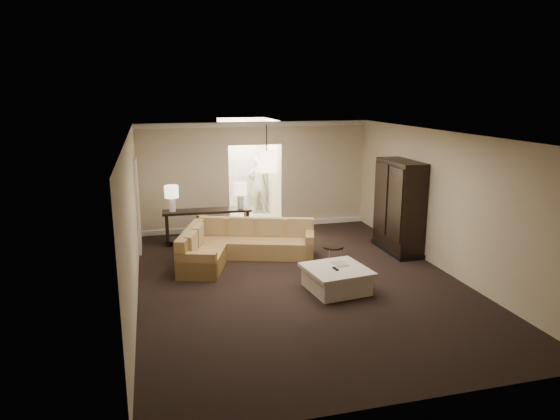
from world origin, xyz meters
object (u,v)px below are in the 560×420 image
object	(u,v)px
drink_table	(333,253)
sectional_sofa	(237,245)
console_table	(207,223)
coffee_table	(336,279)
armoire	(399,209)
person	(259,182)

from	to	relation	value
drink_table	sectional_sofa	bearing A→B (deg)	146.75
sectional_sofa	drink_table	bearing A→B (deg)	-15.12
console_table	drink_table	world-z (taller)	console_table
coffee_table	drink_table	world-z (taller)	drink_table
armoire	coffee_table	bearing A→B (deg)	-140.05
coffee_table	armoire	bearing A→B (deg)	39.95
sectional_sofa	person	distance (m)	4.27
console_table	armoire	distance (m)	4.49
armoire	person	distance (m)	4.92
armoire	drink_table	bearing A→B (deg)	-156.64
armoire	drink_table	xyz separation A→B (m)	(-1.85, -0.80, -0.63)
person	drink_table	bearing A→B (deg)	101.48
console_table	person	xyz separation A→B (m)	(1.82, 2.59, 0.47)
console_table	sectional_sofa	bearing A→B (deg)	-69.24
console_table	armoire	bearing A→B (deg)	-21.16
coffee_table	console_table	xyz separation A→B (m)	(-1.92, 3.59, 0.26)
drink_table	person	xyz separation A→B (m)	(-0.42, 5.16, 0.58)
armoire	person	bearing A→B (deg)	117.49
console_table	person	distance (m)	3.20
sectional_sofa	drink_table	distance (m)	2.11
sectional_sofa	person	world-z (taller)	person
console_table	drink_table	distance (m)	3.41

